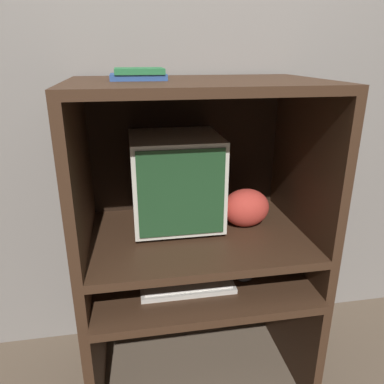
{
  "coord_description": "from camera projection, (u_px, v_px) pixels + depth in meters",
  "views": [
    {
      "loc": [
        -0.29,
        -1.16,
        1.56
      ],
      "look_at": [
        -0.02,
        0.34,
        0.99
      ],
      "focal_mm": 35.0,
      "sensor_mm": 36.0,
      "label": 1
    }
  ],
  "objects": [
    {
      "name": "hutch_upper",
      "position": [
        196.0,
        135.0,
        1.58
      ],
      "size": [
        1.03,
        0.68,
        0.67
      ],
      "color": "#382316",
      "rests_on": "desk_monitor_shelf"
    },
    {
      "name": "keyboard",
      "position": [
        187.0,
        286.0,
        1.62
      ],
      "size": [
        0.4,
        0.16,
        0.03
      ],
      "color": "beige",
      "rests_on": "desk_base"
    },
    {
      "name": "desk_monitor_shelf",
      "position": [
        197.0,
        241.0,
        1.72
      ],
      "size": [
        1.03,
        0.68,
        0.19
      ],
      "color": "#382316",
      "rests_on": "desk_base"
    },
    {
      "name": "wall_back",
      "position": [
        183.0,
        108.0,
        1.89
      ],
      "size": [
        6.0,
        0.06,
        2.6
      ],
      "color": "gray",
      "rests_on": "ground_plane"
    },
    {
      "name": "snack_bag",
      "position": [
        246.0,
        208.0,
        1.75
      ],
      "size": [
        0.22,
        0.16,
        0.18
      ],
      "color": "#BC382D",
      "rests_on": "desk_monitor_shelf"
    },
    {
      "name": "book_stack",
      "position": [
        139.0,
        74.0,
        1.46
      ],
      "size": [
        0.21,
        0.18,
        0.04
      ],
      "color": "navy",
      "rests_on": "hutch_upper"
    },
    {
      "name": "desk_base",
      "position": [
        199.0,
        312.0,
        1.8
      ],
      "size": [
        1.03,
        0.71,
        0.61
      ],
      "color": "#382316",
      "rests_on": "ground_plane"
    },
    {
      "name": "crt_monitor",
      "position": [
        176.0,
        180.0,
        1.71
      ],
      "size": [
        0.4,
        0.38,
        0.43
      ],
      "color": "beige",
      "rests_on": "desk_monitor_shelf"
    },
    {
      "name": "mouse",
      "position": [
        244.0,
        277.0,
        1.67
      ],
      "size": [
        0.07,
        0.05,
        0.03
      ],
      "color": "#28282B",
      "rests_on": "desk_base"
    }
  ]
}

